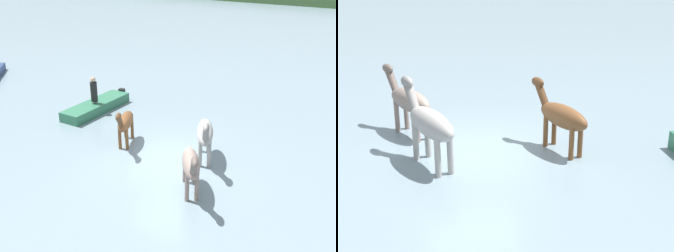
# 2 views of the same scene
# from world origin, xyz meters

# --- Properties ---
(ground_plane) EXTENTS (190.34, 190.34, 0.00)m
(ground_plane) POSITION_xyz_m (0.00, 0.00, 0.00)
(ground_plane) COLOR gray
(horse_pinto_flank) EXTENTS (1.70, 2.07, 1.81)m
(horse_pinto_flank) POSITION_xyz_m (1.70, -1.24, 1.00)
(horse_pinto_flank) COLOR gray
(horse_pinto_flank) RESTS_ON ground_plane
(horse_chestnut_trailing) EXTENTS (1.39, 2.07, 1.71)m
(horse_chestnut_trailing) POSITION_xyz_m (-2.26, 0.14, 0.94)
(horse_chestnut_trailing) COLOR brown
(horse_chestnut_trailing) RESTS_ON ground_plane
(horse_mid_herd) EXTENTS (1.63, 2.33, 1.94)m
(horse_mid_herd) POSITION_xyz_m (0.94, 0.85, 1.07)
(horse_mid_herd) COLOR #9E9993
(horse_mid_herd) RESTS_ON ground_plane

